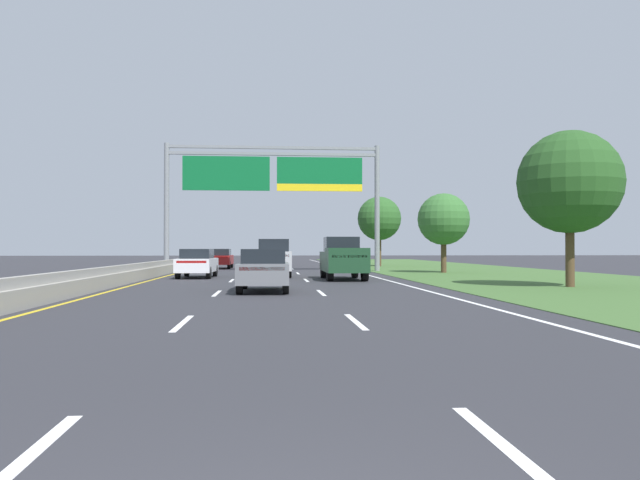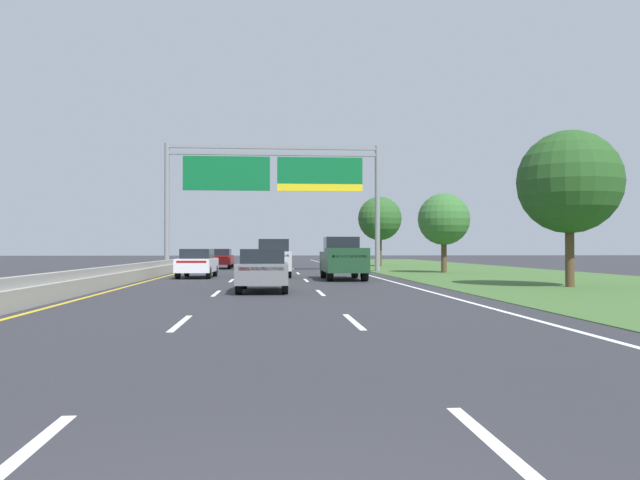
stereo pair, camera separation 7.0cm
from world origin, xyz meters
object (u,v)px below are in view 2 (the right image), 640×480
object	(u,v)px
pickup_truck_darkgreen	(343,259)
roadside_tree_far	(380,219)
car_grey_centre_lane_sedan	(263,269)
roadside_tree_near	(569,182)
roadside_tree_mid	(444,219)
overhead_sign_gantry	(274,180)
car_silver_centre_lane_suv	(273,257)
car_white_left_lane_sedan	(197,263)
car_red_left_lane_sedan	(221,258)

from	to	relation	value
pickup_truck_darkgreen	roadside_tree_far	xyz separation A→B (m)	(6.07, 23.69, 3.20)
car_grey_centre_lane_sedan	roadside_tree_near	distance (m)	13.07
car_grey_centre_lane_sedan	roadside_tree_far	bearing A→B (deg)	-16.04
car_grey_centre_lane_sedan	roadside_tree_mid	size ratio (longest dim) A/B	0.85
overhead_sign_gantry	car_silver_centre_lane_suv	size ratio (longest dim) A/B	3.20
car_white_left_lane_sedan	roadside_tree_near	world-z (taller)	roadside_tree_near
roadside_tree_mid	car_red_left_lane_sedan	bearing A→B (deg)	144.25
pickup_truck_darkgreen	roadside_tree_near	bearing A→B (deg)	-130.81
car_white_left_lane_sedan	car_red_left_lane_sedan	distance (m)	16.57
roadside_tree_far	overhead_sign_gantry	bearing A→B (deg)	-129.03
roadside_tree_near	car_silver_centre_lane_suv	bearing A→B (deg)	138.27
roadside_tree_near	roadside_tree_mid	bearing A→B (deg)	93.40
car_grey_centre_lane_sedan	roadside_tree_near	world-z (taller)	roadside_tree_near
car_white_left_lane_sedan	roadside_tree_near	distance (m)	19.33
car_grey_centre_lane_sedan	car_red_left_lane_sedan	bearing A→B (deg)	8.65
roadside_tree_near	pickup_truck_darkgreen	bearing A→B (deg)	139.00
pickup_truck_darkgreen	car_grey_centre_lane_sedan	bearing A→B (deg)	156.01
overhead_sign_gantry	pickup_truck_darkgreen	bearing A→B (deg)	-73.61
overhead_sign_gantry	roadside_tree_far	xyz separation A→B (m)	(9.57, 11.80, -2.09)
car_white_left_lane_sedan	roadside_tree_far	bearing A→B (deg)	-31.47
roadside_tree_mid	roadside_tree_far	size ratio (longest dim) A/B	0.83
pickup_truck_darkgreen	car_grey_centre_lane_sedan	distance (m)	9.77
car_silver_centre_lane_suv	roadside_tree_mid	distance (m)	12.35
car_white_left_lane_sedan	roadside_tree_mid	size ratio (longest dim) A/B	0.85
pickup_truck_darkgreen	car_grey_centre_lane_sedan	size ratio (longest dim) A/B	1.22
car_silver_centre_lane_suv	roadside_tree_far	size ratio (longest dim) A/B	0.75
pickup_truck_darkgreen	roadside_tree_near	size ratio (longest dim) A/B	0.84
overhead_sign_gantry	roadside_tree_mid	bearing A→B (deg)	-18.70
car_red_left_lane_sedan	roadside_tree_far	size ratio (longest dim) A/B	0.71
roadside_tree_far	roadside_tree_near	bearing A→B (deg)	-85.53
car_red_left_lane_sedan	roadside_tree_mid	world-z (taller)	roadside_tree_mid
pickup_truck_darkgreen	car_silver_centre_lane_suv	world-z (taller)	pickup_truck_darkgreen
roadside_tree_mid	car_silver_centre_lane_suv	bearing A→B (deg)	-156.81
car_white_left_lane_sedan	car_silver_centre_lane_suv	xyz separation A→B (m)	(4.15, 0.81, 0.28)
roadside_tree_far	roadside_tree_mid	bearing A→B (deg)	-84.45
car_grey_centre_lane_sedan	roadside_tree_far	world-z (taller)	roadside_tree_far
car_grey_centre_lane_sedan	car_silver_centre_lane_suv	bearing A→B (deg)	-0.94
pickup_truck_darkgreen	car_white_left_lane_sedan	bearing A→B (deg)	71.84
overhead_sign_gantry	roadside_tree_mid	distance (m)	12.04
roadside_tree_far	car_grey_centre_lane_sedan	bearing A→B (deg)	-107.17
roadside_tree_mid	car_grey_centre_lane_sedan	bearing A→B (deg)	-124.21
pickup_truck_darkgreen	car_grey_centre_lane_sedan	world-z (taller)	pickup_truck_darkgreen
car_silver_centre_lane_suv	roadside_tree_mid	xyz separation A→B (m)	(11.14, 4.77, 2.40)
car_silver_centre_lane_suv	roadside_tree_far	world-z (taller)	roadside_tree_far
roadside_tree_near	roadside_tree_mid	size ratio (longest dim) A/B	1.24
overhead_sign_gantry	car_grey_centre_lane_sedan	xyz separation A→B (m)	(-0.50, -20.79, -5.55)
pickup_truck_darkgreen	roadside_tree_mid	distance (m)	11.38
pickup_truck_darkgreen	car_white_left_lane_sedan	xyz separation A→B (m)	(-7.70, 2.55, -0.26)
overhead_sign_gantry	car_grey_centre_lane_sedan	size ratio (longest dim) A/B	3.40
car_red_left_lane_sedan	roadside_tree_near	size ratio (longest dim) A/B	0.69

